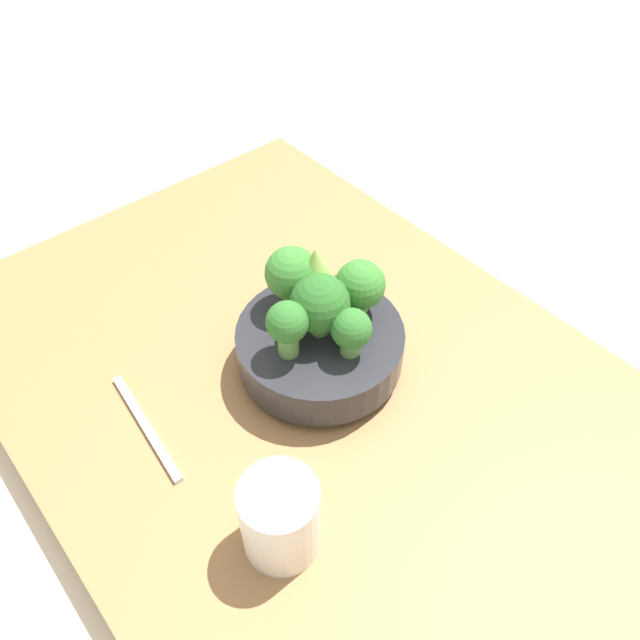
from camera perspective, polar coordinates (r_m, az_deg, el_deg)
ground_plane at (r=0.79m, az=0.36°, el=-8.68°), size 6.00×6.00×0.00m
table at (r=0.78m, az=0.36°, el=-7.74°), size 1.00×0.65×0.04m
bowl at (r=0.76m, az=0.00°, el=-2.41°), size 0.20×0.20×0.06m
broccoli_floret_back at (r=0.73m, az=3.70°, el=3.17°), size 0.06×0.06×0.07m
romanesco_piece_far at (r=0.73m, az=-0.43°, el=4.50°), size 0.06×0.06×0.09m
broccoli_floret_center at (r=0.70m, az=0.00°, el=1.44°), size 0.07×0.07×0.08m
broccoli_floret_front at (r=0.68m, az=-3.00°, el=-0.48°), size 0.05×0.05×0.07m
broccoli_floret_left at (r=0.73m, az=-2.58°, el=4.21°), size 0.07×0.07×0.08m
broccoli_floret_right at (r=0.69m, az=2.87°, el=-0.96°), size 0.05×0.05×0.06m
cup at (r=0.62m, az=-3.66°, el=-17.61°), size 0.08×0.08×0.10m
fork at (r=0.75m, az=-15.63°, el=-9.35°), size 0.17×0.03×0.01m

